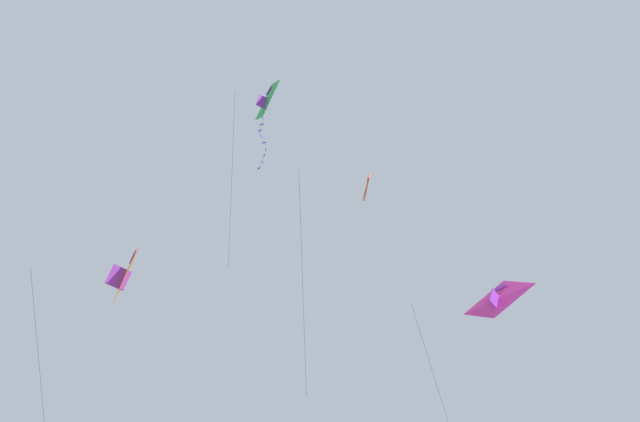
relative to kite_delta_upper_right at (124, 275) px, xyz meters
name	(u,v)px	position (x,y,z in m)	size (l,w,h in m)	color
kite_delta_upper_right	(124,275)	(0.00, 0.00, 0.00)	(3.59, 4.26, 8.62)	orange
kite_delta_far_centre	(266,101)	(-5.11, -3.12, 11.07)	(1.85, 2.42, 8.41)	green
kite_delta_near_left	(498,299)	(-14.59, -2.88, 2.16)	(4.70, 4.50, 8.79)	#DB2D93
kite_diamond_highest	(364,191)	(-9.29, -2.90, 6.74)	(3.34, 4.70, 8.99)	red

